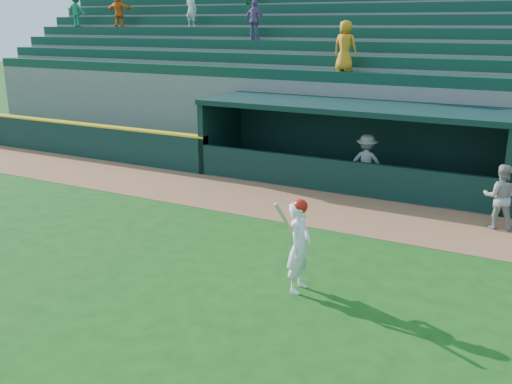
% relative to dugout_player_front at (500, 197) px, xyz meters
% --- Properties ---
extents(ground, '(120.00, 120.00, 0.00)m').
position_rel_dugout_player_front_xyz_m(ground, '(-4.55, -5.49, -0.80)').
color(ground, '#164912').
rests_on(ground, ground).
extents(warning_track, '(40.00, 3.00, 0.01)m').
position_rel_dugout_player_front_xyz_m(warning_track, '(-4.55, -0.59, -0.79)').
color(warning_track, brown).
rests_on(warning_track, ground).
extents(field_wall_left, '(15.50, 0.30, 1.20)m').
position_rel_dugout_player_front_xyz_m(field_wall_left, '(-16.80, 1.06, -0.20)').
color(field_wall_left, black).
rests_on(field_wall_left, ground).
extents(wall_stripe_left, '(15.50, 0.32, 0.06)m').
position_rel_dugout_player_front_xyz_m(wall_stripe_left, '(-16.80, 1.06, 0.43)').
color(wall_stripe_left, yellow).
rests_on(wall_stripe_left, field_wall_left).
extents(dugout_player_front, '(0.85, 0.71, 1.59)m').
position_rel_dugout_player_front_xyz_m(dugout_player_front, '(0.00, 0.00, 0.00)').
color(dugout_player_front, '#999994').
rests_on(dugout_player_front, ground).
extents(dugout_player_inside, '(1.18, 0.81, 1.68)m').
position_rel_dugout_player_front_xyz_m(dugout_player_inside, '(-3.85, 1.72, 0.04)').
color(dugout_player_inside, gray).
rests_on(dugout_player_inside, ground).
extents(dugout, '(9.40, 2.80, 2.46)m').
position_rel_dugout_player_front_xyz_m(dugout, '(-4.55, 2.51, 0.56)').
color(dugout, slate).
rests_on(dugout, ground).
extents(stands, '(34.50, 6.25, 7.59)m').
position_rel_dugout_player_front_xyz_m(stands, '(-4.54, 7.09, 1.61)').
color(stands, slate).
rests_on(stands, ground).
extents(batter_at_plate, '(0.54, 0.77, 1.79)m').
position_rel_dugout_player_front_xyz_m(batter_at_plate, '(-2.89, -5.32, 0.09)').
color(batter_at_plate, white).
rests_on(batter_at_plate, ground).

